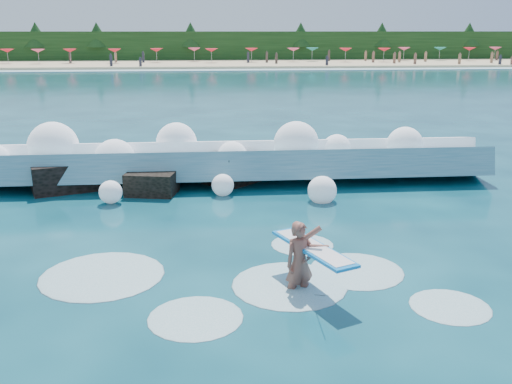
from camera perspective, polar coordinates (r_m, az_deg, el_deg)
ground at (r=13.09m, az=-5.82°, el=-7.62°), size 200.00×200.00×0.00m
beach at (r=90.15m, az=-5.41°, el=12.63°), size 140.00×20.00×0.40m
wet_band at (r=79.18m, az=-5.42°, el=12.07°), size 140.00×5.00×0.08m
treeline at (r=100.05m, az=-5.44°, el=14.26°), size 140.00×4.00×5.00m
breaking_wave at (r=20.50m, az=-5.15°, el=2.85°), size 20.02×3.05×1.73m
rock_cluster at (r=19.84m, az=-11.26°, el=1.52°), size 8.07×3.06×1.22m
surfer_with_board at (r=11.82m, az=4.70°, el=-6.79°), size 1.46×2.94×1.78m
wave_spray at (r=20.29m, az=-6.51°, el=4.10°), size 15.45×4.93×2.22m
surf_foam at (r=12.45m, az=-1.93°, el=-8.82°), size 9.18×5.27×0.14m
beach_umbrellas at (r=91.81m, az=-5.63°, el=13.96°), size 111.94×6.29×0.50m
beachgoers at (r=87.51m, az=-6.24°, el=13.12°), size 105.74×13.81×1.94m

